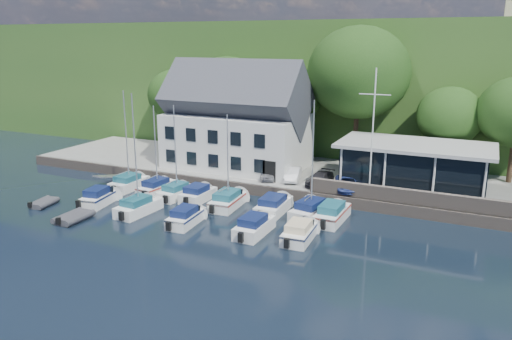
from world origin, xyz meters
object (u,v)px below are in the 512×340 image
at_px(boat_r1_7, 332,212).
at_px(boat_r2_4, 300,230).
at_px(harbor_building, 236,125).
at_px(boat_r2_2, 186,215).
at_px(dinghy_0, 44,202).
at_px(car_dgrey, 320,179).
at_px(flagpole, 373,133).
at_px(boat_r1_1, 155,148).
at_px(dinghy_1, 74,216).
at_px(club_pavilion, 414,166).
at_px(car_silver, 268,172).
at_px(car_white, 293,174).
at_px(boat_r1_2, 175,152).
at_px(boat_r1_3, 198,192).
at_px(boat_r1_0, 127,144).
at_px(boat_r1_5, 274,204).
at_px(boat_r2_3, 254,224).
at_px(boat_r1_6, 313,161).
at_px(boat_r1_4, 228,156).
at_px(boat_r2_1, 136,161).
at_px(boat_r2_0, 99,196).
at_px(car_blue, 348,183).

bearing_deg(boat_r1_7, boat_r2_4, -101.52).
distance_m(harbor_building, boat_r2_2, 15.52).
bearing_deg(dinghy_0, car_dgrey, 22.09).
distance_m(flagpole, boat_r1_1, 19.40).
relative_size(flagpole, dinghy_1, 3.30).
height_order(club_pavilion, car_silver, club_pavilion).
xyz_separation_m(car_white, boat_r2_4, (4.80, -11.09, -0.90)).
relative_size(car_silver, car_dgrey, 0.90).
bearing_deg(boat_r2_4, boat_r1_2, 157.83).
distance_m(boat_r1_3, boat_r2_2, 5.96).
bearing_deg(boat_r2_2, boat_r1_3, 108.05).
relative_size(harbor_building, car_silver, 4.10).
bearing_deg(boat_r2_2, boat_r1_0, 145.95).
distance_m(boat_r1_3, boat_r1_5, 7.39).
distance_m(car_white, boat_r2_3, 11.59).
bearing_deg(boat_r1_6, boat_r2_4, -71.18).
distance_m(car_silver, boat_r1_0, 13.66).
xyz_separation_m(harbor_building, boat_r1_4, (4.04, -9.43, -0.91)).
xyz_separation_m(flagpole, boat_r2_1, (-16.76, -10.02, -1.88)).
distance_m(harbor_building, boat_r1_7, 16.59).
xyz_separation_m(car_white, boat_r1_2, (-8.70, -6.57, 2.64)).
bearing_deg(boat_r1_7, boat_r1_1, 179.95).
height_order(boat_r2_0, boat_r2_2, boat_r2_0).
relative_size(car_silver, car_blue, 0.93).
bearing_deg(boat_r1_5, car_silver, 115.22).
relative_size(boat_r1_3, dinghy_1, 1.65).
height_order(boat_r1_4, boat_r2_1, boat_r2_1).
relative_size(boat_r1_2, boat_r2_4, 1.49).
xyz_separation_m(dinghy_0, dinghy_1, (5.13, -1.74, 0.06)).
bearing_deg(boat_r2_4, boat_r1_1, 159.24).
relative_size(boat_r1_4, dinghy_1, 2.73).
xyz_separation_m(boat_r1_2, boat_r2_3, (10.08, -4.91, -3.49)).
xyz_separation_m(boat_r1_2, boat_r1_7, (14.52, 0.14, -3.47)).
height_order(car_blue, boat_r1_3, car_blue).
bearing_deg(car_dgrey, car_silver, -172.62).
xyz_separation_m(car_silver, boat_r2_1, (-6.83, -11.03, 2.89)).
xyz_separation_m(boat_r1_3, boat_r2_1, (-2.60, -5.10, 3.78)).
bearing_deg(car_silver, boat_r2_3, -90.31).
bearing_deg(boat_r1_1, boat_r1_4, 1.41).
height_order(harbor_building, boat_r2_2, harbor_building).
distance_m(boat_r1_5, boat_r1_6, 5.07).
bearing_deg(flagpole, boat_r1_4, -153.74).
relative_size(car_silver, boat_r2_2, 0.63).
relative_size(boat_r1_4, boat_r2_3, 1.51).
height_order(club_pavilion, dinghy_0, club_pavilion).
height_order(boat_r1_3, boat_r2_2, boat_r2_2).
xyz_separation_m(boat_r1_1, boat_r1_6, (15.13, -0.07, 0.32)).
bearing_deg(boat_r1_2, boat_r1_4, 3.62).
bearing_deg(boat_r2_4, dinghy_0, -178.06).
bearing_deg(boat_r2_0, flagpole, 14.74).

